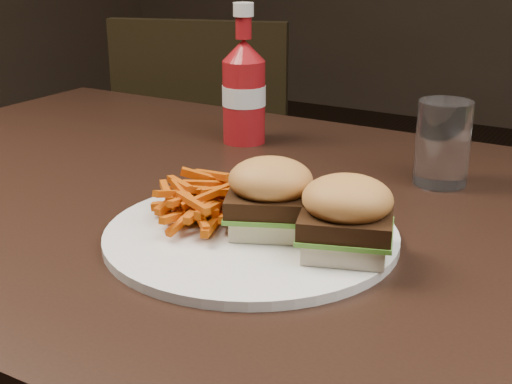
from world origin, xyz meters
The scene contains 8 objects.
dining_table centered at (0.00, 0.00, 0.73)m, with size 1.20×0.80×0.04m, color black.
chair_far centered at (-0.50, 0.77, 0.43)m, with size 0.42×0.42×0.04m, color black.
plate centered at (0.11, -0.10, 0.76)m, with size 0.31×0.31×0.01m, color white.
sandwich_half_a centered at (0.13, -0.09, 0.77)m, with size 0.08×0.07×0.02m, color beige.
sandwich_half_b centered at (0.22, -0.10, 0.77)m, with size 0.08×0.07×0.02m, color beige.
fries_pile centered at (0.05, -0.09, 0.78)m, with size 0.11×0.11×0.04m, color #B03E0A, non-canonical shape.
ketchup_bottle centered at (-0.09, 0.22, 0.81)m, with size 0.06×0.06×0.13m, color maroon.
tumbler centered at (0.23, 0.18, 0.81)m, with size 0.07×0.07×0.11m, color white.
Camera 1 is at (0.47, -0.69, 1.05)m, focal length 50.00 mm.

